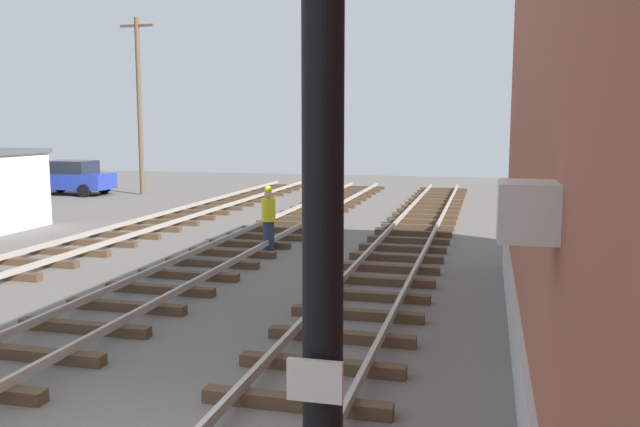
{
  "coord_description": "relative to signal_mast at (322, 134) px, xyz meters",
  "views": [
    {
      "loc": [
        3.67,
        -5.77,
        3.62
      ],
      "look_at": [
        0.05,
        8.7,
        1.62
      ],
      "focal_mm": 37.6,
      "sensor_mm": 36.0,
      "label": 1
    }
  ],
  "objects": [
    {
      "name": "track_worker_foreground",
      "position": [
        -5.38,
        15.36,
        -2.65
      ],
      "size": [
        0.4,
        0.4,
        1.87
      ],
      "color": "#262D4C",
      "rests_on": "ground"
    },
    {
      "name": "utility_pole_far",
      "position": [
        -16.59,
        28.44,
        1.07
      ],
      "size": [
        1.8,
        0.24,
        8.91
      ],
      "color": "brown",
      "rests_on": "ground"
    },
    {
      "name": "parked_car_blue",
      "position": [
        -20.09,
        27.5,
        -2.68
      ],
      "size": [
        4.2,
        2.04,
        1.76
      ],
      "color": "#23389E",
      "rests_on": "ground"
    },
    {
      "name": "signal_mast",
      "position": [
        0.0,
        0.0,
        0.0
      ],
      "size": [
        0.36,
        0.4,
        5.74
      ],
      "color": "black",
      "rests_on": "ground"
    }
  ]
}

